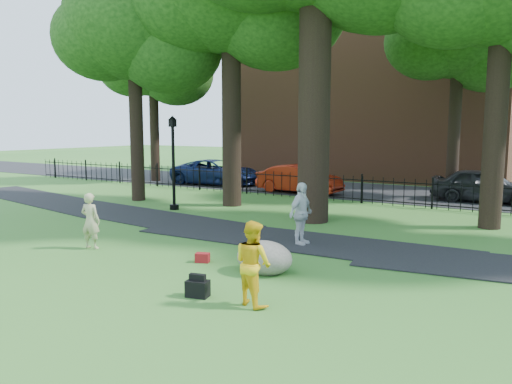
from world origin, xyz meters
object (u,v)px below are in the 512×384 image
Objects in this scene: lamppost at (173,164)px; red_sedan at (299,179)px; man at (253,263)px; woman at (90,221)px; boulder at (264,255)px.

lamppost is 0.87× the size of red_sedan.
man is 11.47m from lamppost.
woman reaches higher than red_sedan.
lamppost is at bearing -21.63° from man.
red_sedan is (-5.56, 12.79, 0.32)m from boulder.
man reaches higher than boulder.
woman is 0.36× the size of red_sedan.
woman is 5.27m from boulder.
man is at bearing -65.02° from boulder.
woman is at bearing -176.17° from red_sedan.
woman is 13.35m from red_sedan.
woman is at bearing -173.97° from boulder.
woman is 6.28m from man.
red_sedan is at bearing 113.50° from boulder.
lamppost is (-2.40, 6.22, 1.08)m from woman.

